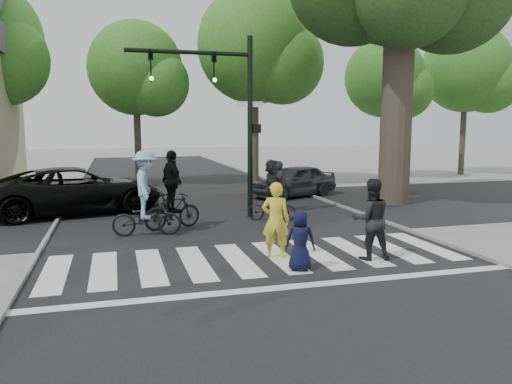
% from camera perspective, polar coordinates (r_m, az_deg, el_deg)
% --- Properties ---
extents(ground, '(120.00, 120.00, 0.00)m').
position_cam_1_polar(ground, '(10.93, 1.78, -8.90)').
color(ground, gray).
rests_on(ground, ground).
extents(road_stem, '(10.00, 70.00, 0.01)m').
position_cam_1_polar(road_stem, '(15.63, -3.77, -3.83)').
color(road_stem, black).
rests_on(road_stem, ground).
extents(road_cross, '(70.00, 10.00, 0.01)m').
position_cam_1_polar(road_cross, '(18.52, -5.71, -2.04)').
color(road_cross, black).
rests_on(road_cross, ground).
extents(curb_left, '(0.10, 70.00, 0.10)m').
position_cam_1_polar(curb_left, '(15.41, -22.52, -4.41)').
color(curb_left, gray).
rests_on(curb_left, ground).
extents(curb_right, '(0.10, 70.00, 0.10)m').
position_cam_1_polar(curb_right, '(17.37, 12.76, -2.69)').
color(curb_right, gray).
rests_on(curb_right, ground).
extents(crosswalk, '(10.00, 3.85, 0.01)m').
position_cam_1_polar(crosswalk, '(11.54, 0.78, -7.97)').
color(crosswalk, silver).
rests_on(crosswalk, ground).
extents(traffic_signal, '(4.45, 0.29, 6.00)m').
position_cam_1_polar(traffic_signal, '(16.58, -3.56, 10.36)').
color(traffic_signal, black).
rests_on(traffic_signal, ground).
extents(bg_tree_2, '(5.04, 4.80, 8.40)m').
position_cam_1_polar(bg_tree_2, '(26.77, -13.04, 13.19)').
color(bg_tree_2, brown).
rests_on(bg_tree_2, ground).
extents(bg_tree_3, '(6.30, 6.00, 10.20)m').
position_cam_1_polar(bg_tree_3, '(26.62, 0.71, 15.94)').
color(bg_tree_3, brown).
rests_on(bg_tree_3, ground).
extents(bg_tree_4, '(4.83, 4.60, 8.15)m').
position_cam_1_polar(bg_tree_4, '(30.42, 15.03, 12.16)').
color(bg_tree_4, brown).
rests_on(bg_tree_4, ground).
extents(bg_tree_5, '(5.67, 5.40, 9.30)m').
position_cam_1_polar(bg_tree_5, '(34.39, 23.47, 12.47)').
color(bg_tree_5, brown).
rests_on(bg_tree_5, ground).
extents(pedestrian_woman, '(0.77, 0.65, 1.80)m').
position_cam_1_polar(pedestrian_woman, '(11.71, 2.26, -3.24)').
color(pedestrian_woman, yellow).
rests_on(pedestrian_woman, ground).
extents(pedestrian_child, '(0.76, 0.63, 1.33)m').
position_cam_1_polar(pedestrian_child, '(10.76, 5.08, -5.55)').
color(pedestrian_child, black).
rests_on(pedestrian_child, ground).
extents(pedestrian_adult, '(1.04, 0.88, 1.90)m').
position_cam_1_polar(pedestrian_adult, '(11.87, 13.01, -3.06)').
color(pedestrian_adult, black).
rests_on(pedestrian_adult, ground).
extents(cyclist_left, '(1.98, 1.32, 2.44)m').
position_cam_1_polar(cyclist_left, '(14.34, -12.44, -0.78)').
color(cyclist_left, black).
rests_on(cyclist_left, ground).
extents(cyclist_mid, '(1.89, 1.20, 2.38)m').
position_cam_1_polar(cyclist_mid, '(15.15, -9.55, -0.56)').
color(cyclist_mid, black).
rests_on(cyclist_mid, ground).
extents(cyclist_right, '(1.68, 1.55, 2.01)m').
position_cam_1_polar(cyclist_right, '(16.28, 1.84, -0.17)').
color(cyclist_right, black).
rests_on(cyclist_right, ground).
extents(car_suv, '(6.49, 4.15, 1.67)m').
position_cam_1_polar(car_suv, '(18.69, -19.77, 0.20)').
color(car_suv, black).
rests_on(car_suv, ground).
extents(car_grey, '(4.42, 3.13, 1.40)m').
position_cam_1_polar(car_grey, '(21.83, 4.32, 1.29)').
color(car_grey, '#38393D').
rests_on(car_grey, ground).
extents(bystander_dark, '(0.80, 0.74, 1.83)m').
position_cam_1_polar(bystander_dark, '(18.24, 2.61, 0.72)').
color(bystander_dark, black).
rests_on(bystander_dark, ground).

